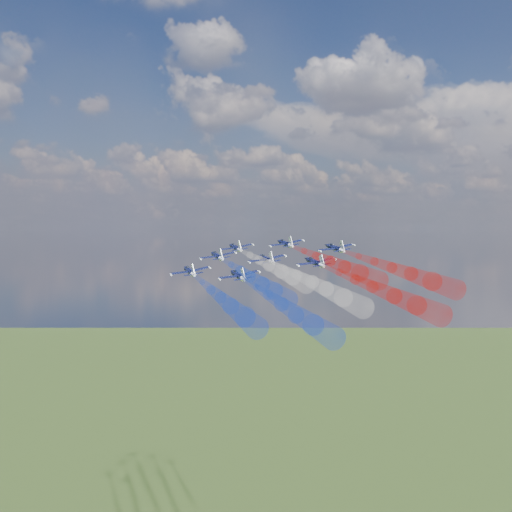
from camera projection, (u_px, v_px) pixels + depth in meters
The scene contains 16 objects.
jet_lead at pixel (236, 248), 194.41m from camera, with size 10.71×13.39×3.57m, color black, non-canonical shape.
trail_lead at pixel (269, 265), 165.31m from camera, with size 4.46×50.27×4.46m, color white, non-canonical shape.
jet_inner_left at pixel (217, 256), 181.08m from camera, with size 10.71×13.39×3.57m, color black, non-canonical shape.
trail_inner_left at pixel (251, 277), 151.98m from camera, with size 4.46×50.27×4.46m, color blue, non-canonical shape.
jet_inner_right at pixel (286, 244), 187.69m from camera, with size 10.71×13.39×3.57m, color black, non-canonical shape.
trail_inner_right at pixel (330, 261), 158.59m from camera, with size 4.46×50.27×4.46m, color red, non-canonical shape.
jet_outer_left at pixel (190, 271), 165.98m from camera, with size 10.71×13.39×3.57m, color black, non-canonical shape.
trail_outer_left at pixel (221, 297), 136.88m from camera, with size 4.46×50.27×4.46m, color blue, non-canonical shape.
jet_center_third at pixel (266, 259), 171.95m from camera, with size 10.71×13.39×3.57m, color black, non-canonical shape.
trail_center_third at pixel (312, 282), 142.85m from camera, with size 4.46×50.27×4.46m, color white, non-canonical shape.
jet_outer_right at pixel (335, 248), 178.21m from camera, with size 10.71×13.39×3.57m, color black, non-canonical shape.
trail_outer_right at pixel (392, 268), 149.11m from camera, with size 4.46×50.27×4.46m, color red, non-canonical shape.
jet_rear_left at pixel (238, 276), 158.95m from camera, with size 10.71×13.39×3.57m, color black, non-canonical shape.
trail_rear_left at pixel (282, 304), 129.85m from camera, with size 4.46×50.27×4.46m, color blue, non-canonical shape.
jet_rear_right at pixel (315, 262), 164.64m from camera, with size 10.71×13.39×3.57m, color black, non-canonical shape.
trail_rear_right at pixel (373, 287), 135.54m from camera, with size 4.46×50.27×4.46m, color red, non-canonical shape.
Camera 1 is at (101.11, -150.21, 154.98)m, focal length 44.97 mm.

